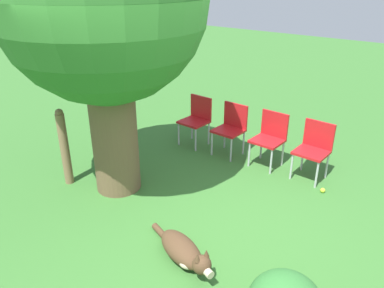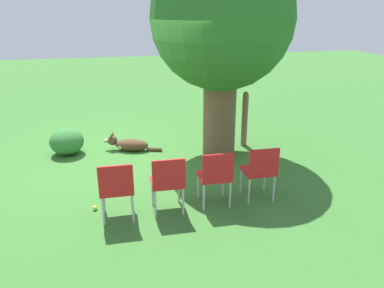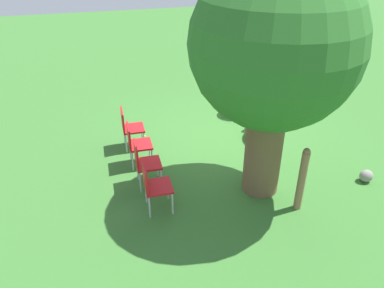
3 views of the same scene
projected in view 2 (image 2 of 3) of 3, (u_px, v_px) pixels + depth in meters
name	position (u px, v px, depth m)	size (l,w,h in m)	color
ground_plane	(139.00, 158.00, 7.03)	(30.00, 30.00, 0.00)	#38702D
oak_tree	(222.00, 22.00, 6.39)	(2.48, 2.48, 3.74)	brown
dog	(129.00, 144.00, 7.38)	(0.49, 1.10, 0.36)	#513823
fence_post	(245.00, 119.00, 7.52)	(0.12, 0.12, 1.12)	#846647
red_chair_0	(117.00, 187.00, 4.86)	(0.43, 0.45, 0.84)	red
red_chair_1	(168.00, 180.00, 5.04)	(0.43, 0.45, 0.84)	red
red_chair_2	(216.00, 174.00, 5.22)	(0.43, 0.45, 0.84)	red
red_chair_3	(260.00, 169.00, 5.39)	(0.43, 0.45, 0.84)	red
tennis_ball	(95.00, 208.00, 5.25)	(0.07, 0.07, 0.07)	#CCE033
garden_rock	(209.00, 120.00, 9.00)	(0.24, 0.21, 0.23)	gray
low_shrub	(67.00, 141.00, 7.16)	(0.63, 0.63, 0.51)	#337533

